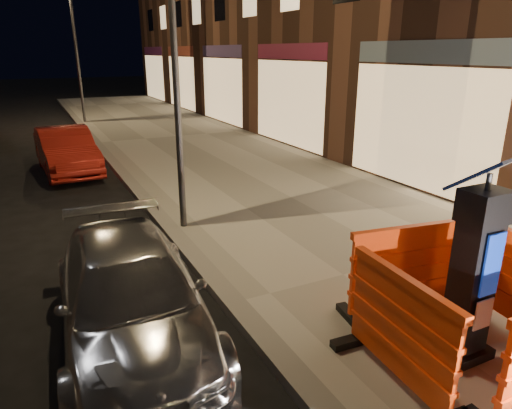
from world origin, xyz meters
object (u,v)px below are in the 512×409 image
parking_kiosk (474,267)px  barrier_back (403,271)px  car_silver (135,338)px  barrier_kerbside (399,330)px  car_red (69,172)px

parking_kiosk → barrier_back: size_ratio=1.40×
barrier_back → car_silver: size_ratio=0.38×
barrier_back → barrier_kerbside: 1.34m
parking_kiosk → barrier_back: (0.00, 0.95, -0.47)m
barrier_back → barrier_kerbside: (-0.95, -0.95, 0.00)m
parking_kiosk → car_red: (-3.06, 11.01, -1.21)m
barrier_back → barrier_kerbside: same height
barrier_back → car_red: (-3.06, 10.06, -0.74)m
parking_kiosk → car_silver: parking_kiosk is taller
car_silver → car_red: bearing=93.9°
car_silver → car_red: car_red is taller
parking_kiosk → car_silver: 3.95m
barrier_kerbside → car_silver: (-2.16, 2.11, -0.74)m
parking_kiosk → barrier_back: bearing=95.7°
parking_kiosk → car_red: bearing=111.2°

